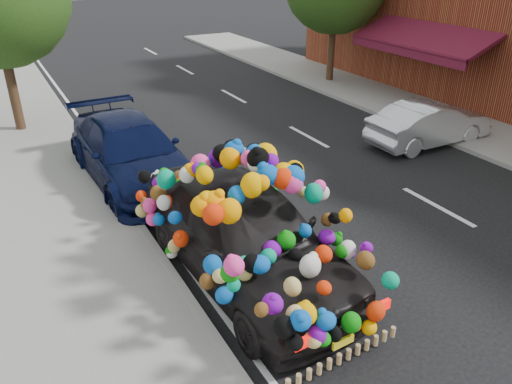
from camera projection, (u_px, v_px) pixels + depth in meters
ground at (298, 250)px, 9.29m from camera, size 100.00×100.00×0.00m
sidewalk at (55, 323)px, 7.42m from camera, size 4.00×60.00×0.12m
kerb at (179, 284)px, 8.25m from camera, size 0.15×60.00×0.13m
footpath_far at (471, 130)px, 15.13m from camera, size 3.00×40.00×0.12m
lane_markings at (437, 206)px, 10.83m from camera, size 6.00×50.00×0.01m
plush_art_car at (245, 214)px, 8.05m from camera, size 2.61×5.25×2.33m
navy_sedan at (131, 152)px, 11.72m from camera, size 2.25×5.12×1.46m
silver_hatchback at (429, 124)px, 13.96m from camera, size 3.70×1.30×1.22m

